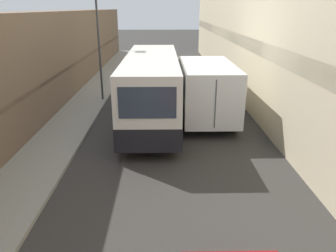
{
  "coord_description": "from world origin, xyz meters",
  "views": [
    {
      "loc": [
        -0.31,
        2.07,
        5.35
      ],
      "look_at": [
        -0.14,
        12.42,
        1.6
      ],
      "focal_mm": 35.0,
      "sensor_mm": 36.0,
      "label": 1
    }
  ],
  "objects": [
    {
      "name": "ground_plane",
      "position": [
        0.0,
        15.0,
        0.0
      ],
      "size": [
        150.0,
        150.0,
        0.0
      ],
      "primitive_type": "plane",
      "color": "#33302D"
    },
    {
      "name": "sidewalk_left",
      "position": [
        -4.81,
        15.0,
        0.07
      ],
      "size": [
        2.2,
        60.0,
        0.14
      ],
      "color": "gray",
      "rests_on": "ground_plane"
    },
    {
      "name": "bus",
      "position": [
        -0.85,
        17.73,
        1.69
      ],
      "size": [
        2.47,
        9.88,
        3.2
      ],
      "color": "silver",
      "rests_on": "ground_plane"
    },
    {
      "name": "box_truck",
      "position": [
        1.85,
        18.66,
        1.55
      ],
      "size": [
        2.49,
        7.64,
        2.82
      ],
      "color": "silver",
      "rests_on": "ground_plane"
    },
    {
      "name": "panel_van",
      "position": [
        -0.96,
        27.94,
        1.12
      ],
      "size": [
        1.85,
        4.07,
        2.01
      ],
      "color": "#BCBCC1",
      "rests_on": "ground_plane"
    },
    {
      "name": "street_lamp",
      "position": [
        -3.96,
        21.33,
        4.54
      ],
      "size": [
        0.36,
        0.8,
        6.27
      ],
      "color": "#38383D",
      "rests_on": "sidewalk_left"
    }
  ]
}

